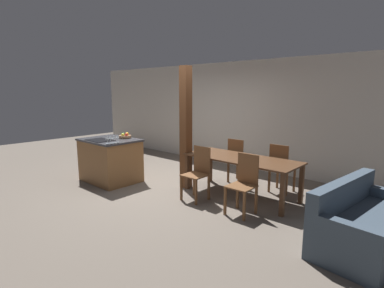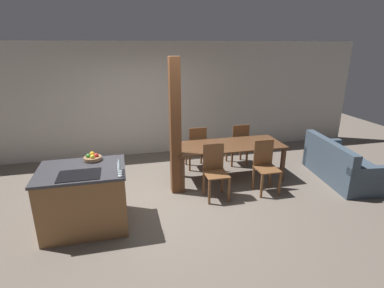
{
  "view_description": "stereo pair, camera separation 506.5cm",
  "coord_description": "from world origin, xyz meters",
  "px_view_note": "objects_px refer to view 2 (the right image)",
  "views": [
    {
      "loc": [
        4.4,
        -4.03,
        1.96
      ],
      "look_at": [
        0.6,
        0.2,
        0.95
      ],
      "focal_mm": 28.0,
      "sensor_mm": 36.0,
      "label": 1
    },
    {
      "loc": [
        -0.58,
        -4.68,
        2.64
      ],
      "look_at": [
        0.6,
        0.2,
        0.95
      ],
      "focal_mm": 28.0,
      "sensor_mm": 36.0,
      "label": 2
    }
  ],
  "objects_px": {
    "wine_glass_near": "(119,167)",
    "dining_chair_far_right": "(238,143)",
    "wine_glass_end": "(119,161)",
    "dining_table": "(228,149)",
    "dining_chair_far_left": "(197,147)",
    "wine_glass_middle": "(119,165)",
    "kitchen_island": "(85,198)",
    "couch": "(340,166)",
    "wine_glass_far": "(119,163)",
    "timber_post": "(175,128)",
    "dining_chair_near_right": "(265,165)",
    "dining_chair_near_left": "(215,170)",
    "fruit_bowl": "(93,157)"
  },
  "relations": [
    {
      "from": "dining_chair_near_left",
      "to": "fruit_bowl",
      "type": "bearing_deg",
      "value": -176.59
    },
    {
      "from": "timber_post",
      "to": "dining_chair_far_right",
      "type": "bearing_deg",
      "value": 30.69
    },
    {
      "from": "wine_glass_near",
      "to": "wine_glass_end",
      "type": "relative_size",
      "value": 1.0
    },
    {
      "from": "dining_table",
      "to": "couch",
      "type": "relative_size",
      "value": 1.21
    },
    {
      "from": "fruit_bowl",
      "to": "couch",
      "type": "distance_m",
      "value": 4.78
    },
    {
      "from": "couch",
      "to": "kitchen_island",
      "type": "bearing_deg",
      "value": 103.24
    },
    {
      "from": "wine_glass_far",
      "to": "dining_chair_far_right",
      "type": "distance_m",
      "value": 3.31
    },
    {
      "from": "wine_glass_far",
      "to": "timber_post",
      "type": "bearing_deg",
      "value": 46.34
    },
    {
      "from": "dining_chair_far_left",
      "to": "timber_post",
      "type": "distance_m",
      "value": 1.35
    },
    {
      "from": "kitchen_island",
      "to": "timber_post",
      "type": "height_order",
      "value": "timber_post"
    },
    {
      "from": "wine_glass_near",
      "to": "dining_chair_near_left",
      "type": "height_order",
      "value": "wine_glass_near"
    },
    {
      "from": "dining_chair_near_left",
      "to": "dining_chair_near_right",
      "type": "bearing_deg",
      "value": 0.0
    },
    {
      "from": "dining_chair_near_left",
      "to": "dining_chair_near_right",
      "type": "relative_size",
      "value": 1.0
    },
    {
      "from": "wine_glass_middle",
      "to": "dining_chair_near_left",
      "type": "distance_m",
      "value": 1.87
    },
    {
      "from": "dining_table",
      "to": "dining_chair_near_left",
      "type": "height_order",
      "value": "dining_chair_near_left"
    },
    {
      "from": "wine_glass_end",
      "to": "dining_chair_far_left",
      "type": "xyz_separation_m",
      "value": [
        1.62,
        1.91,
        -0.56
      ]
    },
    {
      "from": "kitchen_island",
      "to": "dining_table",
      "type": "xyz_separation_m",
      "value": [
        2.65,
        1.09,
        0.18
      ]
    },
    {
      "from": "dining_chair_far_right",
      "to": "wine_glass_far",
      "type": "bearing_deg",
      "value": 37.45
    },
    {
      "from": "wine_glass_middle",
      "to": "dining_chair_near_left",
      "type": "bearing_deg",
      "value": 24.71
    },
    {
      "from": "wine_glass_end",
      "to": "dining_table",
      "type": "relative_size",
      "value": 0.08
    },
    {
      "from": "wine_glass_near",
      "to": "dining_chair_far_right",
      "type": "distance_m",
      "value": 3.41
    },
    {
      "from": "fruit_bowl",
      "to": "wine_glass_near",
      "type": "height_order",
      "value": "wine_glass_near"
    },
    {
      "from": "kitchen_island",
      "to": "fruit_bowl",
      "type": "height_order",
      "value": "fruit_bowl"
    },
    {
      "from": "fruit_bowl",
      "to": "dining_chair_near_left",
      "type": "xyz_separation_m",
      "value": [
        2.02,
        0.12,
        -0.48
      ]
    },
    {
      "from": "dining_table",
      "to": "couch",
      "type": "height_order",
      "value": "couch"
    },
    {
      "from": "wine_glass_end",
      "to": "couch",
      "type": "bearing_deg",
      "value": 9.01
    },
    {
      "from": "dining_chair_near_right",
      "to": "dining_chair_far_right",
      "type": "xyz_separation_m",
      "value": [
        0.0,
        1.32,
        0.0
      ]
    },
    {
      "from": "wine_glass_near",
      "to": "couch",
      "type": "xyz_separation_m",
      "value": [
        4.32,
        0.92,
        -0.78
      ]
    },
    {
      "from": "dining_chair_near_right",
      "to": "dining_chair_far_left",
      "type": "distance_m",
      "value": 1.64
    },
    {
      "from": "kitchen_island",
      "to": "wine_glass_middle",
      "type": "bearing_deg",
      "value": -30.34
    },
    {
      "from": "wine_glass_far",
      "to": "couch",
      "type": "height_order",
      "value": "wine_glass_far"
    },
    {
      "from": "timber_post",
      "to": "wine_glass_near",
      "type": "bearing_deg",
      "value": -129.62
    },
    {
      "from": "kitchen_island",
      "to": "wine_glass_far",
      "type": "bearing_deg",
      "value": -23.75
    },
    {
      "from": "wine_glass_far",
      "to": "dining_chair_near_right",
      "type": "xyz_separation_m",
      "value": [
        2.59,
        0.67,
        -0.56
      ]
    },
    {
      "from": "dining_chair_near_right",
      "to": "dining_chair_far_left",
      "type": "height_order",
      "value": "same"
    },
    {
      "from": "kitchen_island",
      "to": "dining_chair_near_left",
      "type": "bearing_deg",
      "value": 11.2
    },
    {
      "from": "kitchen_island",
      "to": "wine_glass_end",
      "type": "height_order",
      "value": "wine_glass_end"
    },
    {
      "from": "wine_glass_middle",
      "to": "dining_chair_far_left",
      "type": "distance_m",
      "value": 2.68
    },
    {
      "from": "wine_glass_far",
      "to": "dining_chair_near_right",
      "type": "height_order",
      "value": "wine_glass_far"
    },
    {
      "from": "dining_chair_near_right",
      "to": "couch",
      "type": "xyz_separation_m",
      "value": [
        1.73,
        0.1,
        -0.22
      ]
    },
    {
      "from": "wine_glass_near",
      "to": "dining_chair_near_right",
      "type": "bearing_deg",
      "value": 17.63
    },
    {
      "from": "wine_glass_end",
      "to": "timber_post",
      "type": "bearing_deg",
      "value": 44.06
    },
    {
      "from": "wine_glass_near",
      "to": "timber_post",
      "type": "height_order",
      "value": "timber_post"
    },
    {
      "from": "couch",
      "to": "wine_glass_far",
      "type": "bearing_deg",
      "value": 107.1
    },
    {
      "from": "wine_glass_end",
      "to": "timber_post",
      "type": "distance_m",
      "value": 1.38
    },
    {
      "from": "wine_glass_far",
      "to": "wine_glass_end",
      "type": "bearing_deg",
      "value": 90.0
    },
    {
      "from": "dining_chair_near_right",
      "to": "dining_chair_far_right",
      "type": "height_order",
      "value": "same"
    },
    {
      "from": "dining_chair_far_right",
      "to": "wine_glass_middle",
      "type": "bearing_deg",
      "value": 38.53
    },
    {
      "from": "fruit_bowl",
      "to": "couch",
      "type": "bearing_deg",
      "value": 2.64
    },
    {
      "from": "dining_table",
      "to": "dining_chair_far_left",
      "type": "bearing_deg",
      "value": 126.42
    }
  ]
}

